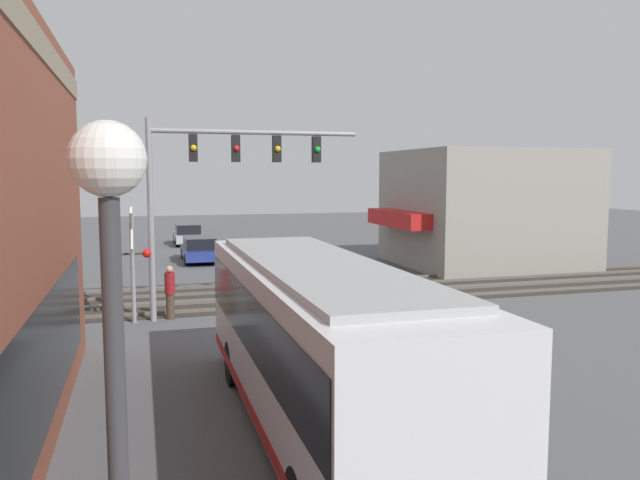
{
  "coord_description": "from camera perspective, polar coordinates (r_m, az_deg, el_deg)",
  "views": [
    {
      "loc": [
        -16.68,
        5.9,
        4.85
      ],
      "look_at": [
        5.38,
        -0.45,
        2.45
      ],
      "focal_mm": 35.0,
      "sensor_mm": 36.0,
      "label": 1
    }
  ],
  "objects": [
    {
      "name": "shop_building",
      "position": [
        34.86,
        14.72,
        2.84
      ],
      "size": [
        8.34,
        10.11,
        6.16
      ],
      "color": "gray",
      "rests_on": "ground"
    },
    {
      "name": "streetlamp",
      "position": [
        4.17,
        -17.94,
        -19.57
      ],
      "size": [
        0.44,
        0.44,
        5.16
      ],
      "color": "#38383A",
      "rests_on": "ground"
    },
    {
      "name": "parked_car_silver",
      "position": [
        44.58,
        -12.0,
        0.45
      ],
      "size": [
        4.34,
        1.82,
        1.45
      ],
      "color": "#B7B7BC",
      "rests_on": "ground"
    },
    {
      "name": "crossing_signal",
      "position": [
        21.17,
        -16.78,
        -1.23
      ],
      "size": [
        1.41,
        1.18,
        3.81
      ],
      "color": "gray",
      "rests_on": "ground"
    },
    {
      "name": "ground_plane",
      "position": [
        18.35,
        3.34,
        -9.38
      ],
      "size": [
        120.0,
        120.0,
        0.0
      ],
      "primitive_type": "plane",
      "color": "#565659"
    },
    {
      "name": "pedestrian_at_crossing",
      "position": [
        21.68,
        -13.56,
        -4.62
      ],
      "size": [
        0.34,
        0.34,
        1.82
      ],
      "color": "#473828",
      "rests_on": "ground"
    },
    {
      "name": "rail_track_far",
      "position": [
        26.98,
        -3.18,
        -4.35
      ],
      "size": [
        2.6,
        60.0,
        0.15
      ],
      "color": "#332D28",
      "rests_on": "ground"
    },
    {
      "name": "parked_car_blue",
      "position": [
        35.77,
        -10.98,
        -0.88
      ],
      "size": [
        4.87,
        1.82,
        1.4
      ],
      "color": "navy",
      "rests_on": "ground"
    },
    {
      "name": "traffic_signal_gantry",
      "position": [
        21.28,
        -9.07,
        6.39
      ],
      "size": [
        0.42,
        7.16,
        6.69
      ],
      "color": "gray",
      "rests_on": "ground"
    },
    {
      "name": "city_bus",
      "position": [
        11.88,
        -0.38,
        -8.93
      ],
      "size": [
        10.5,
        2.59,
        3.26
      ],
      "color": "silver",
      "rests_on": "ground"
    },
    {
      "name": "rail_track_near",
      "position": [
        23.93,
        -1.46,
        -5.67
      ],
      "size": [
        2.6,
        60.0,
        0.15
      ],
      "color": "#332D28",
      "rests_on": "ground"
    },
    {
      "name": "parked_car_black",
      "position": [
        28.65,
        -4.41,
        -2.44
      ],
      "size": [
        4.8,
        1.82,
        1.44
      ],
      "color": "black",
      "rests_on": "ground"
    }
  ]
}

